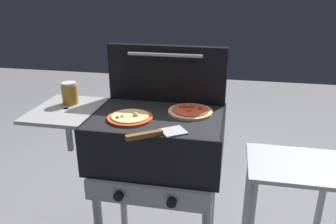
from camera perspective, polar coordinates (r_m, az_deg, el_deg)
The scene contains 7 objects.
grill at distance 1.67m, azimuth -2.19°, elevation -5.15°, with size 0.96×0.53×0.90m.
grill_lid_open at distance 1.77m, azimuth -0.25°, elevation 6.57°, with size 0.63×0.08×0.30m.
pizza_pepperoni at distance 1.64m, azimuth 3.81°, elevation 0.18°, with size 0.22×0.22×0.04m.
pizza_cheese at distance 1.57m, azimuth -6.49°, elevation -0.90°, with size 0.21×0.21×0.04m.
sauce_jar at distance 1.82m, azimuth -16.43°, elevation 3.08°, with size 0.08×0.08×0.12m.
spatula at distance 1.40m, azimuth -1.93°, elevation -3.69°, with size 0.25×0.19×0.02m.
prep_table at distance 1.79m, azimuth 20.12°, elevation -13.74°, with size 0.44×0.36×0.71m.
Camera 1 is at (0.34, -1.46, 1.50)m, focal length 35.67 mm.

